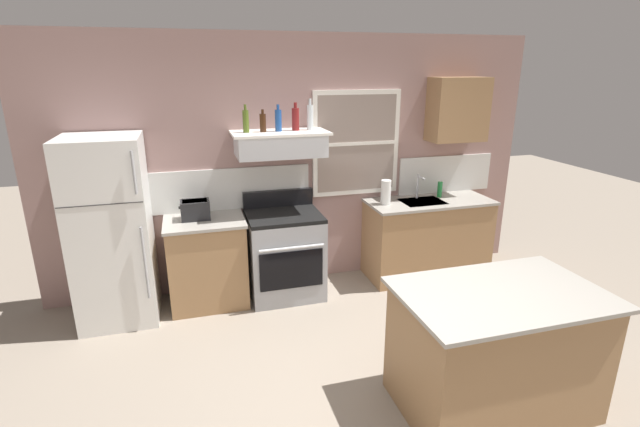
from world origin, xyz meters
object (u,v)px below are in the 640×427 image
at_px(bottle_blue_liqueur, 278,120).
at_px(bottle_red_label_wine, 296,119).
at_px(bottle_clear_tall, 310,117).
at_px(paper_towel_roll, 386,192).
at_px(kitchen_island, 495,349).
at_px(bottle_olive_oil_square, 246,121).
at_px(dish_soap_bottle, 440,189).
at_px(stove_range, 285,254).
at_px(toaster, 195,209).
at_px(refrigerator, 111,232).
at_px(bottle_brown_stout, 263,122).

height_order(bottle_blue_liqueur, bottle_red_label_wine, bottle_red_label_wine).
xyz_separation_m(bottle_clear_tall, paper_towel_roll, (0.83, -0.09, -0.83)).
relative_size(bottle_clear_tall, kitchen_island, 0.22).
bearing_deg(bottle_olive_oil_square, dish_soap_bottle, 0.94).
bearing_deg(stove_range, toaster, 174.73).
height_order(stove_range, bottle_red_label_wine, bottle_red_label_wine).
xyz_separation_m(bottle_olive_oil_square, kitchen_island, (1.40, -2.21, -1.40)).
distance_m(bottle_blue_liqueur, paper_towel_roll, 1.42).
height_order(toaster, paper_towel_roll, paper_towel_roll).
xyz_separation_m(refrigerator, dish_soap_bottle, (3.53, 0.16, 0.11)).
bearing_deg(toaster, bottle_clear_tall, 1.99).
distance_m(stove_range, bottle_red_label_wine, 1.41).
relative_size(stove_range, bottle_red_label_wine, 3.95).
bearing_deg(bottle_olive_oil_square, paper_towel_roll, -2.45).
relative_size(stove_range, kitchen_island, 0.78).
distance_m(refrigerator, paper_towel_roll, 2.81).
xyz_separation_m(refrigerator, paper_towel_roll, (2.80, 0.06, 0.16)).
bearing_deg(refrigerator, bottle_olive_oil_square, 5.37).
bearing_deg(bottle_brown_stout, stove_range, -31.99).
distance_m(bottle_olive_oil_square, bottle_clear_tall, 0.65).
bearing_deg(kitchen_island, toaster, 131.60).
bearing_deg(paper_towel_roll, bottle_blue_liqueur, 176.65).
bearing_deg(bottle_olive_oil_square, toaster, -177.88).
bearing_deg(bottle_brown_stout, bottle_blue_liqueur, 1.11).
distance_m(toaster, paper_towel_roll, 2.03).
bearing_deg(stove_range, bottle_red_label_wine, 36.37).
distance_m(toaster, bottle_brown_stout, 1.09).
bearing_deg(paper_towel_roll, dish_soap_bottle, 7.85).
xyz_separation_m(refrigerator, bottle_clear_tall, (1.97, 0.15, 0.99)).
distance_m(stove_range, bottle_brown_stout, 1.39).
height_order(stove_range, dish_soap_bottle, same).
xyz_separation_m(bottle_red_label_wine, bottle_clear_tall, (0.15, -0.00, 0.02)).
bearing_deg(bottle_clear_tall, paper_towel_roll, -5.83).
distance_m(bottle_brown_stout, dish_soap_bottle, 2.21).
bearing_deg(paper_towel_roll, bottle_red_label_wine, 174.84).
bearing_deg(bottle_red_label_wine, dish_soap_bottle, 0.37).
height_order(refrigerator, paper_towel_roll, refrigerator).
height_order(bottle_brown_stout, bottle_clear_tall, bottle_clear_tall).
bearing_deg(kitchen_island, bottle_clear_tall, 108.53).
bearing_deg(kitchen_island, bottle_olive_oil_square, 122.36).
bearing_deg(bottle_red_label_wine, bottle_brown_stout, -175.97).
relative_size(bottle_clear_tall, dish_soap_bottle, 1.73).
distance_m(paper_towel_roll, dish_soap_bottle, 0.73).
bearing_deg(stove_range, bottle_blue_liqueur, 94.75).
bearing_deg(dish_soap_bottle, bottle_clear_tall, -179.45).
bearing_deg(toaster, dish_soap_bottle, 1.18).
relative_size(bottle_red_label_wine, dish_soap_bottle, 1.53).
bearing_deg(toaster, kitchen_island, -48.40).
distance_m(bottle_red_label_wine, dish_soap_bottle, 1.91).
xyz_separation_m(toaster, kitchen_island, (1.95, -2.19, -0.55)).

